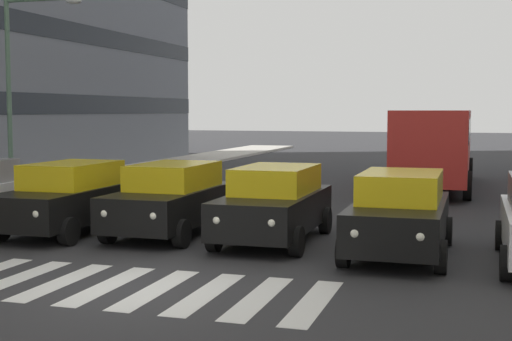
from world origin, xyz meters
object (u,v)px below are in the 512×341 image
at_px(car_3, 172,198).
at_px(street_lamp_right, 21,74).
at_px(car_2, 274,203).
at_px(bus_behind_traffic, 436,140).
at_px(car_4, 70,197).
at_px(car_1, 400,213).

xyz_separation_m(car_3, street_lamp_right, (7.28, -4.39, 3.31)).
relative_size(car_2, bus_behind_traffic, 0.42).
xyz_separation_m(car_4, bus_behind_traffic, (-8.02, -13.10, 0.97)).
relative_size(car_3, car_4, 1.00).
bearing_deg(bus_behind_traffic, car_3, 66.38).
bearing_deg(car_3, bus_behind_traffic, -113.62).
bearing_deg(car_4, street_lamp_right, -45.63).
xyz_separation_m(bus_behind_traffic, street_lamp_right, (12.79, 8.22, 2.34)).
height_order(car_3, street_lamp_right, street_lamp_right).
bearing_deg(bus_behind_traffic, car_2, 77.22).
bearing_deg(street_lamp_right, bus_behind_traffic, -147.29).
bearing_deg(car_2, car_4, 3.74).
distance_m(bus_behind_traffic, street_lamp_right, 15.38).
relative_size(car_1, car_3, 1.00).
bearing_deg(car_1, car_4, -2.59).
height_order(car_4, bus_behind_traffic, bus_behind_traffic).
height_order(car_4, street_lamp_right, street_lamp_right).
bearing_deg(car_4, car_3, -168.94).
relative_size(car_1, car_2, 1.00).
bearing_deg(car_4, car_1, 177.41).
distance_m(car_2, bus_behind_traffic, 13.12).
distance_m(car_2, street_lamp_right, 11.38).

